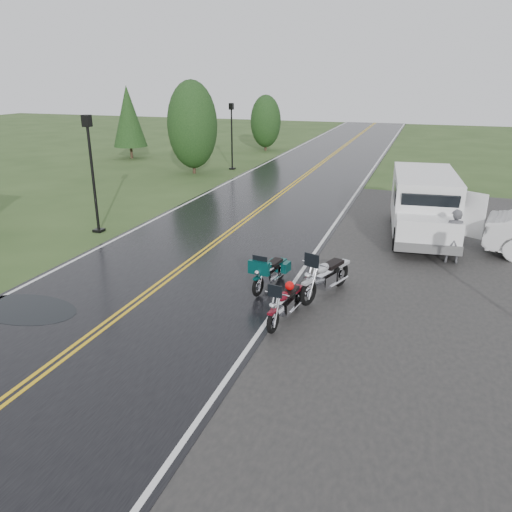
# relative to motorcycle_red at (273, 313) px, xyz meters

# --- Properties ---
(ground) EXTENTS (120.00, 120.00, 0.00)m
(ground) POSITION_rel_motorcycle_red_xyz_m (-4.13, 0.62, -0.60)
(ground) COLOR #2D471E
(ground) RESTS_ON ground
(road) EXTENTS (8.00, 100.00, 0.04)m
(road) POSITION_rel_motorcycle_red_xyz_m (-4.13, 10.62, -0.58)
(road) COLOR black
(road) RESTS_ON ground
(motorcycle_red) EXTENTS (0.99, 2.12, 1.21)m
(motorcycle_red) POSITION_rel_motorcycle_red_xyz_m (0.00, 0.00, 0.00)
(motorcycle_red) COLOR #5C0A15
(motorcycle_red) RESTS_ON ground
(motorcycle_teal) EXTENTS (1.04, 2.10, 1.19)m
(motorcycle_teal) POSITION_rel_motorcycle_red_xyz_m (-1.04, 1.94, -0.01)
(motorcycle_teal) COLOR #053735
(motorcycle_teal) RESTS_ON ground
(motorcycle_silver) EXTENTS (1.64, 2.59, 1.44)m
(motorcycle_silver) POSITION_rel_motorcycle_red_xyz_m (0.45, 1.79, 0.12)
(motorcycle_silver) COLOR #A2A3A9
(motorcycle_silver) RESTS_ON ground
(van_white) EXTENTS (2.97, 6.54, 2.49)m
(van_white) POSITION_rel_motorcycle_red_xyz_m (2.40, 7.40, 0.64)
(van_white) COLOR white
(van_white) RESTS_ON ground
(person_at_van) EXTENTS (0.72, 0.52, 1.84)m
(person_at_van) POSITION_rel_motorcycle_red_xyz_m (4.21, 6.72, 0.32)
(person_at_van) COLOR #4C4C51
(person_at_van) RESTS_ON ground
(lamp_post_near_left) EXTENTS (0.40, 0.40, 4.65)m
(lamp_post_near_left) POSITION_rel_motorcycle_red_xyz_m (-9.23, 5.93, 1.72)
(lamp_post_near_left) COLOR black
(lamp_post_near_left) RESTS_ON ground
(lamp_post_far_left) EXTENTS (0.37, 0.37, 4.37)m
(lamp_post_far_left) POSITION_rel_motorcycle_red_xyz_m (-9.38, 21.13, 1.58)
(lamp_post_far_left) COLOR black
(lamp_post_far_left) RESTS_ON ground
(tree_left_mid) EXTENTS (3.17, 3.17, 4.96)m
(tree_left_mid) POSITION_rel_motorcycle_red_xyz_m (-11.19, 18.98, 1.88)
(tree_left_mid) COLOR #1E3D19
(tree_left_mid) RESTS_ON ground
(tree_left_far) EXTENTS (2.53, 2.53, 3.89)m
(tree_left_far) POSITION_rel_motorcycle_red_xyz_m (-10.06, 30.59, 1.34)
(tree_left_far) COLOR #1E3D19
(tree_left_far) RESTS_ON ground
(pine_left_far) EXTENTS (2.51, 2.51, 5.24)m
(pine_left_far) POSITION_rel_motorcycle_red_xyz_m (-18.47, 23.13, 2.02)
(pine_left_far) COLOR #1E3D19
(pine_left_far) RESTS_ON ground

